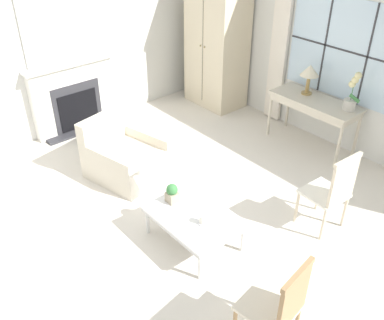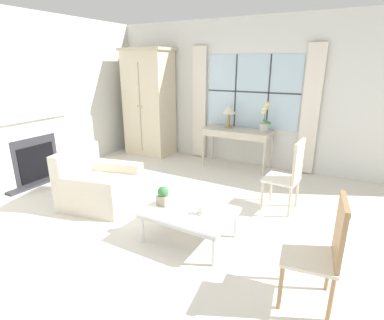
% 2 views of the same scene
% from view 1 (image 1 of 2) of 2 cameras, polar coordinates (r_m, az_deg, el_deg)
% --- Properties ---
extents(ground_plane, '(14.00, 14.00, 0.00)m').
position_cam_1_polar(ground_plane, '(5.09, -1.87, -8.55)').
color(ground_plane, silver).
extents(wall_back_windowed, '(7.20, 0.14, 2.80)m').
position_cam_1_polar(wall_back_windowed, '(6.47, 19.86, 13.11)').
color(wall_back_windowed, silver).
rests_on(wall_back_windowed, ground_plane).
extents(wall_left, '(0.06, 7.20, 2.80)m').
position_cam_1_polar(wall_left, '(7.01, -14.30, 15.56)').
color(wall_left, silver).
rests_on(wall_left, ground_plane).
extents(fireplace, '(0.34, 1.43, 2.17)m').
position_cam_1_polar(fireplace, '(7.00, -15.66, 9.16)').
color(fireplace, '#2D2D33').
rests_on(fireplace, ground_plane).
extents(armoire, '(1.07, 0.70, 2.28)m').
position_cam_1_polar(armoire, '(7.54, 3.34, 15.63)').
color(armoire, beige).
rests_on(armoire, ground_plane).
extents(console_table, '(1.32, 0.53, 0.75)m').
position_cam_1_polar(console_table, '(6.51, 16.03, 7.06)').
color(console_table, beige).
rests_on(console_table, ground_plane).
extents(table_lamp, '(0.27, 0.27, 0.45)m').
position_cam_1_polar(table_lamp, '(6.52, 15.43, 11.24)').
color(table_lamp, '#9E7F47').
rests_on(table_lamp, console_table).
extents(potted_orchid, '(0.22, 0.17, 0.55)m').
position_cam_1_polar(potted_orchid, '(6.24, 20.51, 8.01)').
color(potted_orchid, '#BCB7AD').
rests_on(potted_orchid, console_table).
extents(armchair_upholstered, '(1.10, 1.10, 0.81)m').
position_cam_1_polar(armchair_upholstered, '(5.87, -8.65, 0.50)').
color(armchair_upholstered, beige).
rests_on(armchair_upholstered, ground_plane).
extents(side_chair_wooden, '(0.47, 0.47, 1.02)m').
position_cam_1_polar(side_chair_wooden, '(4.93, 18.30, -3.70)').
color(side_chair_wooden, white).
rests_on(side_chair_wooden, ground_plane).
extents(accent_chair_wooden, '(0.50, 0.50, 0.98)m').
position_cam_1_polar(accent_chair_wooden, '(3.67, 11.68, -18.29)').
color(accent_chair_wooden, beige).
rests_on(accent_chair_wooden, ground_plane).
extents(coffee_table, '(1.00, 0.71, 0.38)m').
position_cam_1_polar(coffee_table, '(4.65, 0.27, -7.72)').
color(coffee_table, silver).
rests_on(coffee_table, ground_plane).
extents(potted_plant_small, '(0.13, 0.13, 0.23)m').
position_cam_1_polar(potted_plant_small, '(4.74, -2.63, -4.44)').
color(potted_plant_small, tan).
rests_on(potted_plant_small, coffee_table).
extents(pillar_candle, '(0.11, 0.11, 0.12)m').
position_cam_1_polar(pillar_candle, '(4.49, 1.46, -7.97)').
color(pillar_candle, silver).
rests_on(pillar_candle, coffee_table).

